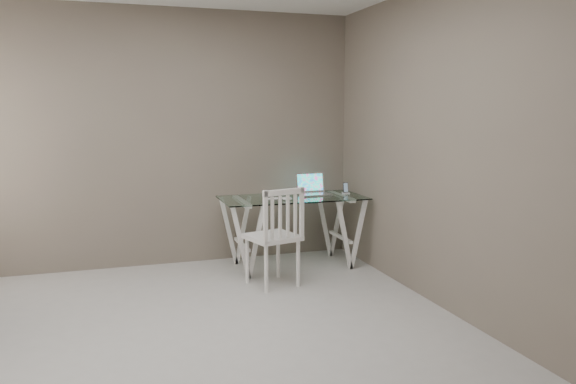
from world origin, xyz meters
name	(u,v)px	position (x,y,z in m)	size (l,w,h in m)	color
room	(194,101)	(-0.06, 0.02, 1.72)	(4.50, 4.52, 2.71)	#ACA9A5
desk	(293,231)	(1.20, 1.72, 0.38)	(1.50, 0.70, 0.75)	silver
chair	(277,232)	(0.84, 1.11, 0.52)	(0.53, 0.53, 0.95)	white
laptop	(312,189)	(1.47, 1.86, 0.80)	(0.32, 0.27, 0.23)	silver
keyboard	(277,199)	(1.01, 1.66, 0.75)	(0.27, 0.11, 0.01)	silver
mouse	(288,199)	(1.08, 1.54, 0.76)	(0.10, 0.06, 0.03)	white
phone_dock	(346,191)	(1.82, 1.77, 0.78)	(0.07, 0.07, 0.12)	white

